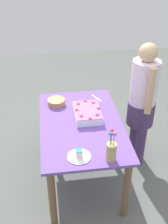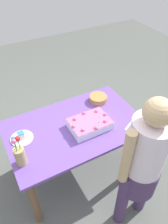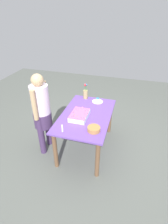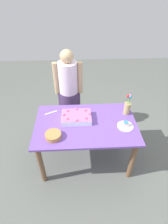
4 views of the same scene
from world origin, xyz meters
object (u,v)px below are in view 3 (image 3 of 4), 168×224
sheet_cake (80,115)px  cake_knife (62,128)px  fruit_bowl (94,129)px  serving_plate_with_slice (98,101)px  flower_vase (85,93)px  person_standing (42,110)px

sheet_cake → cake_knife: (0.37, -0.17, -0.04)m
sheet_cake → fruit_bowl: bearing=47.5°
serving_plate_with_slice → fruit_bowl: (0.93, 0.15, 0.01)m
cake_knife → fruit_bowl: 0.49m
flower_vase → fruit_bowl: flower_vase is taller
sheet_cake → flower_vase: flower_vase is taller
serving_plate_with_slice → flower_vase: 0.30m
serving_plate_with_slice → cake_knife: size_ratio=1.13×
sheet_cake → person_standing: person_standing is taller
serving_plate_with_slice → flower_vase: bearing=-105.8°
sheet_cake → serving_plate_with_slice: bearing=165.0°
serving_plate_with_slice → flower_vase: (-0.08, -0.27, 0.09)m
fruit_bowl → person_standing: (-0.18, -0.96, 0.07)m
cake_knife → flower_vase: flower_vase is taller
sheet_cake → person_standing: size_ratio=0.27×
serving_plate_with_slice → flower_vase: flower_vase is taller
person_standing → serving_plate_with_slice: bearing=42.8°
cake_knife → flower_vase: bearing=-28.8°
sheet_cake → serving_plate_with_slice: 0.66m
sheet_cake → cake_knife: sheet_cake is taller
sheet_cake → fruit_bowl: 0.43m
flower_vase → person_standing: bearing=-33.2°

